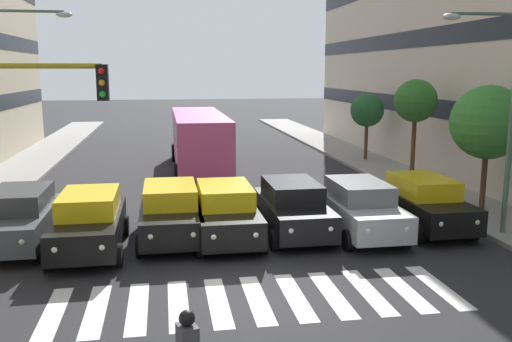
{
  "coord_description": "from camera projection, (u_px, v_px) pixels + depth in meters",
  "views": [
    {
      "loc": [
        2.01,
        11.74,
        5.21
      ],
      "look_at": [
        -0.85,
        -5.11,
        2.06
      ],
      "focal_mm": 38.46,
      "sensor_mm": 36.0,
      "label": 1
    }
  ],
  "objects": [
    {
      "name": "car_0",
      "position": [
        424.0,
        203.0,
        18.19
      ],
      "size": [
        2.02,
        4.44,
        1.72
      ],
      "color": "black",
      "rests_on": "ground_plane"
    },
    {
      "name": "street_lamp_left",
      "position": [
        501.0,
        100.0,
        16.58
      ],
      "size": [
        2.56,
        0.28,
        6.84
      ],
      "color": "#4C6B56",
      "rests_on": "sidewalk_left"
    },
    {
      "name": "street_tree_2",
      "position": [
        416.0,
        102.0,
        24.91
      ],
      "size": [
        1.95,
        1.95,
        4.67
      ],
      "color": "#513823",
      "rests_on": "sidewalk_left"
    },
    {
      "name": "car_3",
      "position": [
        225.0,
        212.0,
        16.95
      ],
      "size": [
        2.02,
        4.44,
        1.72
      ],
      "color": "black",
      "rests_on": "ground_plane"
    },
    {
      "name": "car_1",
      "position": [
        360.0,
        208.0,
        17.49
      ],
      "size": [
        2.02,
        4.44,
        1.72
      ],
      "color": "#B2B7BC",
      "rests_on": "ground_plane"
    },
    {
      "name": "crosswalk_markings",
      "position": [
        257.0,
        299.0,
        12.66
      ],
      "size": [
        9.45,
        2.8,
        0.01
      ],
      "color": "silver",
      "rests_on": "ground_plane"
    },
    {
      "name": "bus_behind_traffic",
      "position": [
        199.0,
        135.0,
        28.6
      ],
      "size": [
        2.78,
        10.5,
        3.0
      ],
      "color": "#DB5193",
      "rests_on": "ground_plane"
    },
    {
      "name": "car_2",
      "position": [
        293.0,
        208.0,
        17.51
      ],
      "size": [
        2.02,
        4.44,
        1.72
      ],
      "color": "black",
      "rests_on": "ground_plane"
    },
    {
      "name": "car_5",
      "position": [
        89.0,
        222.0,
        15.9
      ],
      "size": [
        2.02,
        4.44,
        1.72
      ],
      "color": "black",
      "rests_on": "ground_plane"
    },
    {
      "name": "car_6",
      "position": [
        20.0,
        217.0,
        16.34
      ],
      "size": [
        2.02,
        4.44,
        1.72
      ],
      "color": "#474C51",
      "rests_on": "ground_plane"
    },
    {
      "name": "street_tree_1",
      "position": [
        488.0,
        123.0,
        19.82
      ],
      "size": [
        2.69,
        2.69,
        4.55
      ],
      "color": "#513823",
      "rests_on": "sidewalk_left"
    },
    {
      "name": "street_tree_3",
      "position": [
        367.0,
        110.0,
        31.21
      ],
      "size": [
        1.91,
        1.91,
        3.79
      ],
      "color": "#513823",
      "rests_on": "sidewalk_left"
    },
    {
      "name": "car_4",
      "position": [
        171.0,
        212.0,
        16.97
      ],
      "size": [
        2.02,
        4.44,
        1.72
      ],
      "color": "black",
      "rests_on": "ground_plane"
    },
    {
      "name": "building_left_block_0",
      "position": [
        479.0,
        12.0,
        31.51
      ],
      "size": [
        10.4,
        26.45,
        17.02
      ],
      "color": "beige",
      "rests_on": "ground_plane"
    },
    {
      "name": "ground_plane",
      "position": [
        257.0,
        299.0,
        12.66
      ],
      "size": [
        180.0,
        180.0,
        0.0
      ],
      "primitive_type": "plane",
      "color": "#262628"
    }
  ]
}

